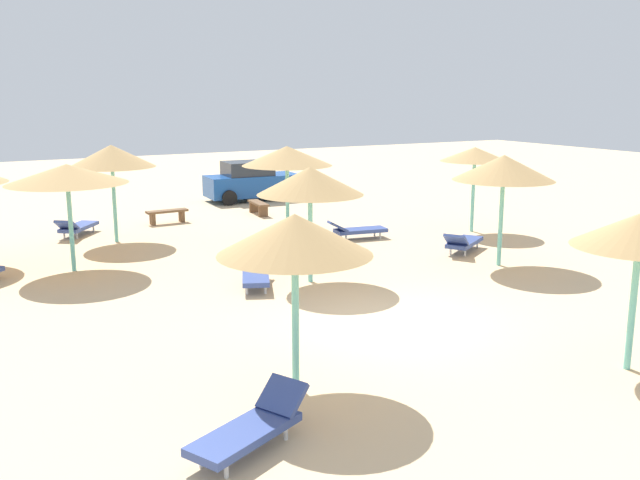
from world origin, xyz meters
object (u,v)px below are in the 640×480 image
at_px(parasol_3, 287,156).
at_px(parasol_6, 67,174).
at_px(parasol_4, 111,156).
at_px(parasol_0, 295,235).
at_px(parasol_2, 504,168).
at_px(parasol_7, 475,155).
at_px(lounger_5, 255,273).
at_px(bench_0, 258,206).
at_px(lounger_3, 357,230).
at_px(parked_car, 251,182).
at_px(bench_1, 167,214).
at_px(lounger_2, 463,242).
at_px(parasol_8, 640,231).
at_px(lounger_4, 77,227).
at_px(parasol_5, 310,181).
at_px(lounger_0, 252,427).

distance_m(parasol_3, parasol_6, 6.69).
bearing_deg(parasol_4, parasol_0, -90.22).
distance_m(parasol_2, parasol_3, 6.73).
distance_m(parasol_2, parasol_7, 4.73).
bearing_deg(lounger_5, parasol_0, -107.60).
bearing_deg(bench_0, parasol_7, -52.44).
bearing_deg(lounger_3, parked_car, 88.56).
bearing_deg(lounger_3, parasol_4, 154.13).
relative_size(parasol_3, lounger_5, 1.52).
relative_size(parasol_4, lounger_5, 1.54).
bearing_deg(bench_1, parasol_0, -99.02).
bearing_deg(lounger_2, parasol_6, 162.48).
relative_size(parasol_6, parasol_8, 1.14).
height_order(parasol_3, parasol_4, parasol_4).
xyz_separation_m(parasol_2, parasol_7, (2.49, 4.02, -0.07)).
xyz_separation_m(parasol_2, parasol_8, (-3.19, -6.63, -0.24)).
distance_m(parasol_0, bench_0, 16.51).
bearing_deg(bench_1, parasol_4, -135.77).
xyz_separation_m(parasol_6, lounger_3, (8.80, -0.21, -2.29)).
xyz_separation_m(lounger_4, bench_1, (3.29, 0.73, 0.03)).
height_order(parasol_7, lounger_4, parasol_7).
distance_m(parasol_5, bench_1, 9.77).
bearing_deg(parasol_6, lounger_0, -87.90).
relative_size(parasol_4, parasol_6, 0.98).
xyz_separation_m(parasol_3, lounger_4, (-5.75, 4.20, -2.42)).
distance_m(lounger_3, bench_0, 5.83).
xyz_separation_m(parasol_3, parasol_5, (-1.60, -4.55, -0.17)).
height_order(lounger_2, lounger_5, lounger_2).
bearing_deg(parasol_8, parasol_7, 61.93).
bearing_deg(parasol_7, bench_0, 127.56).
height_order(parasol_3, lounger_0, parasol_3).
relative_size(parasol_7, lounger_5, 1.44).
bearing_deg(lounger_3, lounger_2, -60.18).
height_order(lounger_0, lounger_3, lounger_0).
xyz_separation_m(parasol_0, bench_0, (6.06, 15.20, -2.21)).
bearing_deg(parked_car, parasol_7, -68.69).
relative_size(lounger_4, bench_0, 1.25).
bearing_deg(parked_car, parasol_8, -94.95).
height_order(parasol_4, parasol_6, parasol_4).
bearing_deg(parasol_5, lounger_0, -123.41).
bearing_deg(parasol_8, lounger_3, 82.28).
distance_m(bench_1, parked_car, 5.98).
xyz_separation_m(parasol_0, parasol_7, (11.12, 8.61, 0.07)).
bearing_deg(parasol_3, parasol_5, -109.38).
bearing_deg(parasol_6, parasol_3, 4.47).
height_order(parasol_6, parasol_8, parasol_6).
relative_size(parasol_0, lounger_4, 1.52).
height_order(parasol_5, parasol_7, parasol_5).
xyz_separation_m(parasol_6, lounger_4, (0.92, 4.72, -2.29)).
relative_size(lounger_4, parked_car, 0.47).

